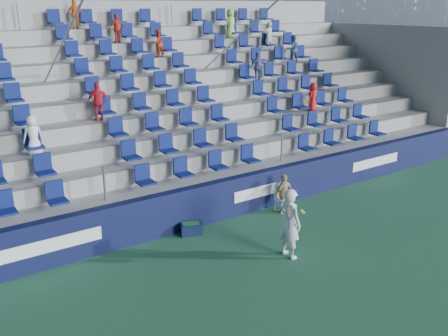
% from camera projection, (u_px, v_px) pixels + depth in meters
% --- Properties ---
extents(ground, '(70.00, 70.00, 0.00)m').
position_uv_depth(ground, '(282.00, 265.00, 12.15)').
color(ground, '#29613E').
rests_on(ground, ground).
extents(sponsor_wall, '(24.00, 0.32, 1.20)m').
position_uv_depth(sponsor_wall, '(212.00, 202.00, 14.44)').
color(sponsor_wall, '#0F1338').
rests_on(sponsor_wall, ground).
extents(grandstand, '(24.00, 8.17, 6.63)m').
position_uv_depth(grandstand, '(134.00, 119.00, 17.95)').
color(grandstand, gray).
rests_on(grandstand, ground).
extents(tennis_player, '(0.69, 0.68, 1.81)m').
position_uv_depth(tennis_player, '(290.00, 223.00, 12.32)').
color(tennis_player, white).
rests_on(tennis_player, ground).
extents(line_judge_chair, '(0.43, 0.44, 0.86)m').
position_uv_depth(line_judge_chair, '(281.00, 195.00, 15.25)').
color(line_judge_chair, white).
rests_on(line_judge_chair, ground).
extents(line_judge, '(0.75, 0.39, 1.22)m').
position_uv_depth(line_judge, '(284.00, 193.00, 15.10)').
color(line_judge, tan).
rests_on(line_judge, ground).
extents(ball_bin, '(0.68, 0.56, 0.33)m').
position_uv_depth(ball_bin, '(191.00, 228.00, 13.75)').
color(ball_bin, '#0E1634').
rests_on(ball_bin, ground).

